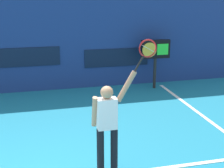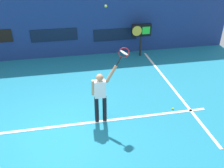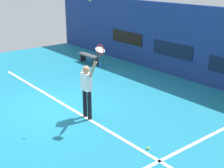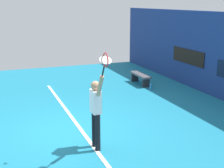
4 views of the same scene
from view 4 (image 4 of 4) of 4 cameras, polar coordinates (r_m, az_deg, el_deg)
ground_plane at (r=9.16m, az=-7.95°, el=-8.03°), size 18.00×18.00×0.00m
sponsor_banner_portside at (r=13.82m, az=13.27°, el=4.76°), size 2.20×0.03×0.60m
court_baseline at (r=9.23m, az=-5.76°, el=-7.73°), size 10.00×0.10×0.01m
tennis_player at (r=7.63m, az=-2.85°, el=-4.46°), size 0.77×0.31×1.94m
tennis_racket at (r=6.68m, az=-1.20°, el=4.03°), size 0.45×0.27×0.61m
court_bench at (r=13.93m, az=5.03°, el=1.34°), size 1.40×0.36×0.45m
water_bottle at (r=13.14m, az=6.84°, el=-0.49°), size 0.07×0.07×0.24m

